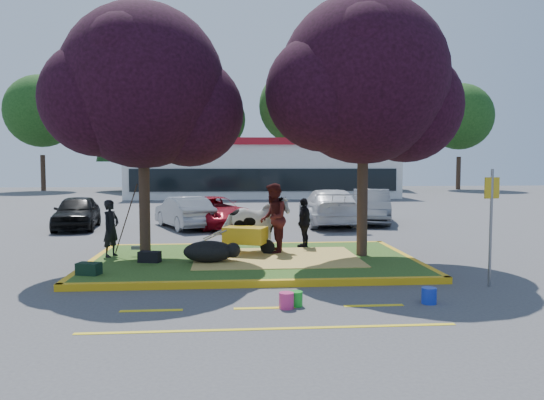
{
  "coord_description": "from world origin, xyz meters",
  "views": [
    {
      "loc": [
        -0.64,
        -13.51,
        2.6
      ],
      "look_at": [
        0.53,
        0.5,
        1.62
      ],
      "focal_mm": 35.0,
      "sensor_mm": 36.0,
      "label": 1
    }
  ],
  "objects": [
    {
      "name": "retail_building",
      "position": [
        2.0,
        27.98,
        2.25
      ],
      "size": [
        20.4,
        8.4,
        4.4
      ],
      "color": "silver",
      "rests_on": "ground"
    },
    {
      "name": "curb_near",
      "position": [
        0.0,
        -2.58,
        0.07
      ],
      "size": [
        8.3,
        0.16,
        0.15
      ],
      "primitive_type": "cube",
      "color": "gold",
      "rests_on": "ground"
    },
    {
      "name": "curb_far",
      "position": [
        0.0,
        2.58,
        0.07
      ],
      "size": [
        8.3,
        0.16,
        0.15
      ],
      "primitive_type": "cube",
      "color": "gold",
      "rests_on": "ground"
    },
    {
      "name": "fire_lane_long",
      "position": [
        0.0,
        -5.4,
        0.0
      ],
      "size": [
        6.0,
        0.1,
        0.01
      ],
      "primitive_type": "cube",
      "color": "yellow",
      "rests_on": "ground"
    },
    {
      "name": "curb_right",
      "position": [
        4.08,
        0.0,
        0.07
      ],
      "size": [
        0.16,
        5.3,
        0.15
      ],
      "primitive_type": "cube",
      "color": "gold",
      "rests_on": "ground"
    },
    {
      "name": "car_red",
      "position": [
        -1.22,
        8.01,
        0.62
      ],
      "size": [
        3.69,
        4.88,
        1.23
      ],
      "primitive_type": "imported",
      "rotation": [
        0.0,
        0.0,
        0.43
      ],
      "color": "maroon",
      "rests_on": "ground"
    },
    {
      "name": "bucket_pink",
      "position": [
        0.39,
        -4.25,
        0.14
      ],
      "size": [
        0.32,
        0.32,
        0.29
      ],
      "primitive_type": "cylinder",
      "rotation": [
        0.0,
        0.0,
        0.2
      ],
      "color": "#CC2D70",
      "rests_on": "ground"
    },
    {
      "name": "car_black",
      "position": [
        -6.6,
        7.9,
        0.66
      ],
      "size": [
        2.03,
        4.04,
        1.32
      ],
      "primitive_type": "imported",
      "rotation": [
        0.0,
        0.0,
        0.13
      ],
      "color": "black",
      "rests_on": "ground"
    },
    {
      "name": "visitor_a",
      "position": [
        0.58,
        0.77,
        1.1
      ],
      "size": [
        0.82,
        1.0,
        1.9
      ],
      "primitive_type": "imported",
      "rotation": [
        0.0,
        0.0,
        -1.69
      ],
      "color": "#3F1212",
      "rests_on": "median_island"
    },
    {
      "name": "fire_lane_stripe_b",
      "position": [
        0.0,
        -4.2,
        0.0
      ],
      "size": [
        1.1,
        0.12,
        0.01
      ],
      "primitive_type": "cube",
      "color": "yellow",
      "rests_on": "ground"
    },
    {
      "name": "gear_bag_green",
      "position": [
        -3.7,
        -1.72,
        0.28
      ],
      "size": [
        0.56,
        0.43,
        0.26
      ],
      "primitive_type": "cube",
      "rotation": [
        0.0,
        0.0,
        -0.28
      ],
      "color": "black",
      "rests_on": "median_island"
    },
    {
      "name": "bucket_blue",
      "position": [
        3.06,
        -4.14,
        0.15
      ],
      "size": [
        0.33,
        0.33,
        0.3
      ],
      "primitive_type": "cylinder",
      "rotation": [
        0.0,
        0.0,
        0.22
      ],
      "color": "#1734BD",
      "rests_on": "ground"
    },
    {
      "name": "treeline",
      "position": [
        1.23,
        37.61,
        7.73
      ],
      "size": [
        46.58,
        7.8,
        14.63
      ],
      "color": "black",
      "rests_on": "ground"
    },
    {
      "name": "tree_purple_right",
      "position": [
        2.92,
        0.18,
        4.56
      ],
      "size": [
        5.3,
        4.4,
        6.82
      ],
      "color": "black",
      "rests_on": "median_island"
    },
    {
      "name": "handler",
      "position": [
        -3.7,
        0.56,
        0.9
      ],
      "size": [
        0.56,
        0.64,
        1.49
      ],
      "primitive_type": "imported",
      "rotation": [
        0.0,
        0.0,
        1.12
      ],
      "color": "black",
      "rests_on": "median_island"
    },
    {
      "name": "car_silver",
      "position": [
        -2.4,
        7.78,
        0.63
      ],
      "size": [
        2.76,
        4.07,
        1.27
      ],
      "primitive_type": "imported",
      "rotation": [
        0.0,
        0.0,
        3.55
      ],
      "color": "gray",
      "rests_on": "ground"
    },
    {
      "name": "tree_purple_left",
      "position": [
        -2.78,
        0.38,
        4.36
      ],
      "size": [
        5.06,
        4.2,
        6.51
      ],
      "color": "black",
      "rests_on": "median_island"
    },
    {
      "name": "straw_bedding",
      "position": [
        0.6,
        0.0,
        0.15
      ],
      "size": [
        4.2,
        3.0,
        0.01
      ],
      "primitive_type": "cube",
      "color": "#D9BD59",
      "rests_on": "median_island"
    },
    {
      "name": "bucket_green",
      "position": [
        0.58,
        -4.1,
        0.13
      ],
      "size": [
        0.32,
        0.32,
        0.27
      ],
      "primitive_type": "cylinder",
      "rotation": [
        0.0,
        0.0,
        0.34
      ],
      "color": "green",
      "rests_on": "ground"
    },
    {
      "name": "car_white",
      "position": [
        3.57,
        8.42,
        0.75
      ],
      "size": [
        2.25,
        5.24,
        1.5
      ],
      "primitive_type": "imported",
      "rotation": [
        0.0,
        0.0,
        3.11
      ],
      "color": "silver",
      "rests_on": "ground"
    },
    {
      "name": "cow",
      "position": [
        0.11,
        1.12,
        0.92
      ],
      "size": [
        1.93,
        1.12,
        1.53
      ],
      "primitive_type": "imported",
      "rotation": [
        0.0,
        0.0,
        1.74
      ],
      "color": "silver",
      "rests_on": "median_island"
    },
    {
      "name": "car_grey",
      "position": [
        5.54,
        8.9,
        0.73
      ],
      "size": [
        2.58,
        4.65,
        1.45
      ],
      "primitive_type": "imported",
      "rotation": [
        0.0,
        0.0,
        -0.25
      ],
      "color": "slate",
      "rests_on": "ground"
    },
    {
      "name": "visitor_b",
      "position": [
        1.56,
        1.64,
        0.87
      ],
      "size": [
        0.71,
        0.91,
        1.44
      ],
      "primitive_type": "imported",
      "rotation": [
        0.0,
        0.0,
        -2.07
      ],
      "color": "black",
      "rests_on": "median_island"
    },
    {
      "name": "wheelbarrow",
      "position": [
        -0.17,
        0.57,
        0.66
      ],
      "size": [
        1.94,
        1.01,
        0.74
      ],
      "rotation": [
        0.0,
        0.0,
        -0.39
      ],
      "color": "black",
      "rests_on": "median_island"
    },
    {
      "name": "calf",
      "position": [
        -1.12,
        -0.5,
        0.42
      ],
      "size": [
        1.42,
        1.12,
        0.54
      ],
      "primitive_type": "ellipsoid",
      "rotation": [
        0.0,
        0.0,
        -0.39
      ],
      "color": "black",
      "rests_on": "median_island"
    },
    {
      "name": "curb_left",
      "position": [
        -4.08,
        0.0,
        0.07
      ],
      "size": [
        0.16,
        5.3,
        0.15
      ],
      "primitive_type": "cube",
      "color": "gold",
      "rests_on": "ground"
    },
    {
      "name": "gear_bag_dark",
      "position": [
        -2.58,
        -0.34,
        0.28
      ],
      "size": [
        0.58,
        0.4,
        0.27
      ],
      "primitive_type": "cube",
      "rotation": [
        0.0,
        0.0,
        -0.23
      ],
      "color": "black",
      "rests_on": "median_island"
    },
    {
      "name": "ground",
      "position": [
        0.0,
        0.0,
        0.0
      ],
      "size": [
        90.0,
        90.0,
        0.0
      ],
      "primitive_type": "plane",
      "color": "#424244",
      "rests_on": "ground"
    },
    {
      "name": "sign_post",
      "position": [
        4.86,
        -2.89,
        1.53
      ],
      "size": [
        0.35,
        0.09,
        2.48
      ],
      "rotation": [
        0.0,
        0.0,
        0.18
      ],
      "color": "slate",
      "rests_on": "ground"
    },
    {
      "name": "fire_lane_stripe_a",
      "position": [
        -2.0,
        -4.2,
        0.0
      ],
      "size": [
        1.1,
        0.12,
        0.01
      ],
      "primitive_type": "cube",
      "color": "yellow",
      "rests_on": "ground"
    },
    {
      "name": "median_island",
      "position": [
        0.0,
        0.0,
        0.07
      ],
      "size": [
        8.0,
        5.0,
        0.15
      ],
      "primitive_type": "cube",
      "color": "#284816",
      "rests_on": "ground"
    },
    {
      "name": "fire_lane_stripe_c",
      "position": [
        2.0,
        -4.2,
        0.0
      ],
      "size": [
        1.1,
        0.12,
        0.01
      ],
      "primitive_type": "cube",
      "color": "yellow",
      "rests_on": "ground"
    }
  ]
}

